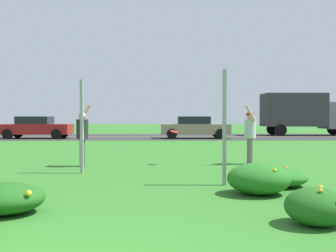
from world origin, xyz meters
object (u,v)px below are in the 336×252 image
sign_post_by_roadside (224,127)px  frisbee_red (174,132)px  sign_post_near_path (82,127)px  car_tan_center_right (195,127)px  person_thrower_dark_shirt (82,134)px  box_truck_gray (305,112)px  person_catcher_red_cap_gray_shirt (250,133)px  car_red_center_left (36,127)px

sign_post_by_roadside → frisbee_red: sign_post_by_roadside is taller
sign_post_near_path → car_tan_center_right: (4.09, 15.89, -0.45)m
sign_post_near_path → sign_post_by_roadside: 3.79m
sign_post_near_path → person_thrower_dark_shirt: 1.42m
sign_post_near_path → box_truck_gray: box_truck_gray is taller
sign_post_near_path → person_catcher_red_cap_gray_shirt: sign_post_near_path is taller
car_red_center_left → box_truck_gray: (19.20, 4.04, 1.06)m
person_thrower_dark_shirt → person_catcher_red_cap_gray_shirt: bearing=5.3°
person_thrower_dark_shirt → car_tan_center_right: size_ratio=0.40×
box_truck_gray → car_tan_center_right: bearing=-155.2°
car_red_center_left → person_thrower_dark_shirt: bearing=-67.2°
frisbee_red → car_tan_center_right: (1.70, 14.17, -0.25)m
car_red_center_left → box_truck_gray: bearing=11.9°
sign_post_near_path → sign_post_by_roadside: size_ratio=0.98×
sign_post_near_path → person_thrower_dark_shirt: sign_post_near_path is taller
sign_post_by_roadside → person_catcher_red_cap_gray_shirt: 3.84m
frisbee_red → sign_post_by_roadside: bearing=-74.6°
person_catcher_red_cap_gray_shirt → car_tan_center_right: 14.08m
sign_post_by_roadside → person_catcher_red_cap_gray_shirt: bearing=69.8°
car_tan_center_right → box_truck_gray: 9.69m
car_tan_center_right → frisbee_red: bearing=-96.8°
person_thrower_dark_shirt → frisbee_red: (2.67, 0.36, 0.05)m
person_thrower_dark_shirt → car_tan_center_right: person_thrower_dark_shirt is taller
sign_post_near_path → box_truck_gray: (12.84, 19.93, 0.62)m
car_red_center_left → car_tan_center_right: (10.46, 0.00, 0.00)m
sign_post_near_path → frisbee_red: size_ratio=9.73×
sign_post_near_path → person_catcher_red_cap_gray_shirt: bearing=21.3°
person_thrower_dark_shirt → box_truck_gray: 22.74m
sign_post_by_roadside → car_red_center_left: 20.16m
frisbee_red → box_truck_gray: 21.00m
person_catcher_red_cap_gray_shirt → box_truck_gray: size_ratio=0.27×
frisbee_red → box_truck_gray: (10.44, 18.20, 0.82)m
frisbee_red → box_truck_gray: size_ratio=0.04×
person_catcher_red_cap_gray_shirt → box_truck_gray: (8.16, 18.10, 0.85)m
sign_post_by_roadside → car_red_center_left: (-9.72, 17.66, -0.47)m
sign_post_near_path → person_catcher_red_cap_gray_shirt: size_ratio=1.32×
person_thrower_dark_shirt → box_truck_gray: size_ratio=0.27×
sign_post_near_path → car_red_center_left: sign_post_near_path is taller
sign_post_by_roadside → sign_post_near_path: bearing=152.3°
box_truck_gray → person_catcher_red_cap_gray_shirt: bearing=-114.3°
car_red_center_left → car_tan_center_right: same height
person_catcher_red_cap_gray_shirt → car_red_center_left: 17.88m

